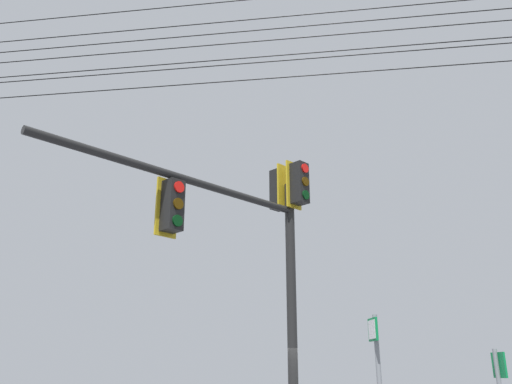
# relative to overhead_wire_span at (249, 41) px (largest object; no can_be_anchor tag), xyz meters

# --- Properties ---
(signal_mast_assembly) EXTENTS (5.22, 3.52, 6.39)m
(signal_mast_assembly) POSITION_rel_overhead_wire_span_xyz_m (-0.03, 0.84, -5.10)
(signal_mast_assembly) COLOR black
(signal_mast_assembly) RESTS_ON ground
(overhead_wire_span) EXTENTS (18.54, 7.38, 2.51)m
(overhead_wire_span) POSITION_rel_overhead_wire_span_xyz_m (0.00, 0.00, 0.00)
(overhead_wire_span) COLOR black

